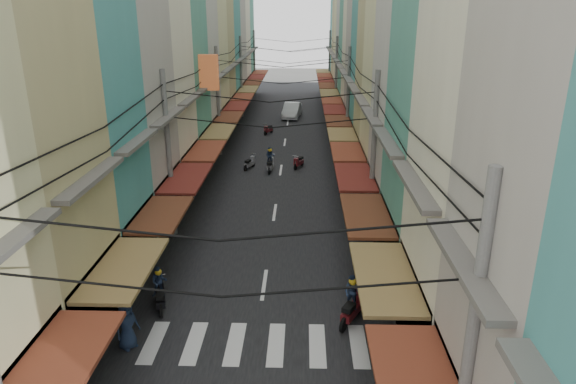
% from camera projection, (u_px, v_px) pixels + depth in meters
% --- Properties ---
extents(ground, '(160.00, 160.00, 0.00)m').
position_uv_depth(ground, '(267.00, 262.00, 23.09)').
color(ground, slate).
rests_on(ground, ground).
extents(road, '(10.00, 80.00, 0.02)m').
position_uv_depth(road, '(284.00, 148.00, 41.90)').
color(road, black).
rests_on(road, ground).
extents(sidewalk_left, '(3.00, 80.00, 0.06)m').
position_uv_depth(sidewalk_left, '(205.00, 148.00, 42.08)').
color(sidewalk_left, gray).
rests_on(sidewalk_left, ground).
extents(sidewalk_right, '(3.00, 80.00, 0.06)m').
position_uv_depth(sidewalk_right, '(364.00, 149.00, 41.72)').
color(sidewalk_right, gray).
rests_on(sidewalk_right, ground).
extents(crosswalk, '(7.55, 2.40, 0.01)m').
position_uv_depth(crosswalk, '(256.00, 344.00, 17.43)').
color(crosswalk, silver).
rests_on(crosswalk, ground).
extents(building_row_left, '(7.80, 67.67, 23.70)m').
position_uv_depth(building_row_left, '(168.00, 24.00, 35.60)').
color(building_row_left, beige).
rests_on(building_row_left, ground).
extents(building_row_right, '(7.80, 68.98, 22.59)m').
position_uv_depth(building_row_right, '(397.00, 30.00, 35.17)').
color(building_row_right, teal).
rests_on(building_row_right, ground).
extents(utility_poles, '(10.20, 66.13, 8.20)m').
position_uv_depth(utility_poles, '(281.00, 74.00, 34.99)').
color(utility_poles, slate).
rests_on(utility_poles, ground).
extents(white_car, '(5.58, 2.63, 1.90)m').
position_uv_depth(white_car, '(292.00, 118.00, 53.78)').
color(white_car, silver).
rests_on(white_car, ground).
extents(bicycle, '(1.77, 0.82, 1.18)m').
position_uv_depth(bicycle, '(430.00, 300.00, 20.08)').
color(bicycle, black).
rests_on(bicycle, ground).
extents(moving_scooters, '(7.68, 31.36, 1.87)m').
position_uv_depth(moving_scooters, '(270.00, 204.00, 28.50)').
color(moving_scooters, black).
rests_on(moving_scooters, ground).
extents(parked_scooters, '(13.28, 12.61, 1.00)m').
position_uv_depth(parked_scooters, '(365.00, 304.00, 18.95)').
color(parked_scooters, black).
rests_on(parked_scooters, ground).
extents(pedestrians, '(13.33, 21.72, 2.23)m').
position_uv_depth(pedestrians, '(178.00, 230.00, 23.84)').
color(pedestrians, black).
rests_on(pedestrians, ground).
extents(market_umbrella, '(2.27, 2.27, 2.39)m').
position_uv_depth(market_umbrella, '(488.00, 312.00, 15.52)').
color(market_umbrella, '#B2B2B7').
rests_on(market_umbrella, ground).
extents(traffic_sign, '(0.10, 0.67, 3.06)m').
position_uv_depth(traffic_sign, '(398.00, 224.00, 21.54)').
color(traffic_sign, slate).
rests_on(traffic_sign, ground).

